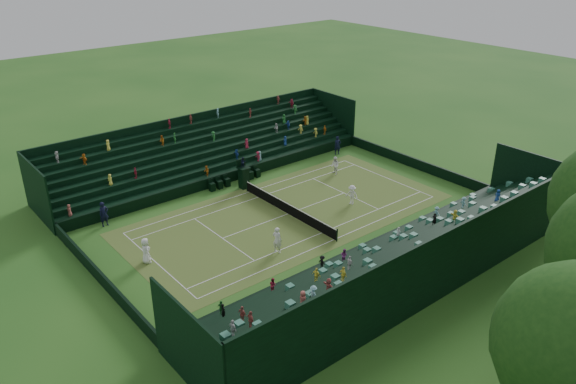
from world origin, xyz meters
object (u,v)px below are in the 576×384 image
Objects in this scene: player_near_east at (277,240)px; tennis_net at (288,208)px; player_near_west at (146,251)px; player_far_east at (352,195)px; player_far_west at (335,166)px; umpire_chair at (244,175)px.

tennis_net is at bearing -66.76° from player_near_east.
player_near_east reaches higher than tennis_net.
player_near_east is at bearing -115.53° from player_near_west.
player_far_west is at bearing 130.72° from player_far_east.
umpire_chair is 9.04m from player_far_west.
umpire_chair is 1.56× the size of player_near_west.
player_near_east is (4.67, 7.94, 0.06)m from player_near_west.
tennis_net is at bearing -87.36° from player_near_west.
player_near_east reaches higher than player_near_west.
tennis_net is 5.73m from player_far_east.
player_near_west is 0.94× the size of player_near_east.
player_far_west is 1.00× the size of player_far_east.
player_far_east is (8.53, 5.16, -0.40)m from umpire_chair.
player_far_west is (-3.67, 8.77, 0.35)m from tennis_net.
player_near_west reaches higher than tennis_net.
player_far_east is at bearing 31.19° from umpire_chair.
umpire_chair is (-6.56, 0.21, 0.75)m from tennis_net.
player_near_west is at bearing -116.03° from player_far_east.
player_near_west is 1.10× the size of player_far_east.
player_near_west is (6.08, -12.57, -0.32)m from umpire_chair.
tennis_net is 9.51m from player_far_west.
umpire_chair reaches higher than player_near_east.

